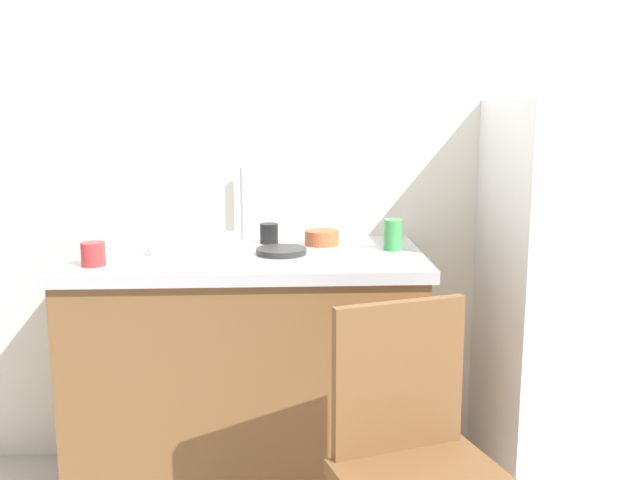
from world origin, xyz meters
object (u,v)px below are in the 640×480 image
hotplate (281,251)px  cup_red (93,254)px  refrigerator (572,300)px  chair (420,468)px  cup_black (269,233)px  cup_green (393,235)px  dish_tray (197,244)px  terracotta_bowl (322,238)px

hotplate → cup_red: cup_red is taller
refrigerator → chair: 1.06m
refrigerator → cup_black: refrigerator is taller
refrigerator → cup_green: size_ratio=13.10×
refrigerator → dish_tray: size_ratio=4.99×
terracotta_bowl → cup_green: bearing=-24.4°
dish_tray → cup_black: cup_black is taller
hotplate → dish_tray: bearing=166.7°
terracotta_bowl → cup_green: cup_green is taller
cup_red → cup_black: 0.64m
terracotta_bowl → hotplate: terracotta_bowl is taller
terracotta_bowl → cup_red: cup_red is taller
refrigerator → chair: bearing=-131.4°
chair → hotplate: size_ratio=5.24×
refrigerator → chair: refrigerator is taller
chair → cup_red: cup_red is taller
terracotta_bowl → cup_red: size_ratio=1.64×
refrigerator → terracotta_bowl: (-0.88, 0.12, 0.21)m
terracotta_bowl → cup_black: bearing=168.5°
chair → cup_green: bearing=69.4°
dish_tray → terracotta_bowl: size_ratio=2.28×
chair → terracotta_bowl: size_ratio=7.24×
dish_tray → cup_red: size_ratio=3.74×
chair → terracotta_bowl: bearing=84.8°
refrigerator → cup_green: refrigerator is taller
refrigerator → terracotta_bowl: refrigerator is taller
dish_tray → chair: bearing=-52.3°
dish_tray → cup_black: size_ratio=3.90×
chair → cup_black: size_ratio=12.38×
cup_red → terracotta_bowl: bearing=22.4°
chair → cup_black: (-0.38, 0.94, 0.42)m
dish_tray → cup_red: (-0.30, -0.21, 0.01)m
refrigerator → chair: size_ratio=1.57×
dish_tray → hotplate: (0.29, -0.07, -0.02)m
cup_green → cup_red: 0.99m
refrigerator → hotplate: size_ratio=8.22×
refrigerator → dish_tray: (-1.32, 0.03, 0.21)m
dish_tray → cup_green: (0.67, -0.02, 0.03)m
chair → dish_tray: dish_tray is taller
refrigerator → hotplate: bearing=-178.0°
chair → cup_green: 0.91m
dish_tray → cup_green: size_ratio=2.62×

